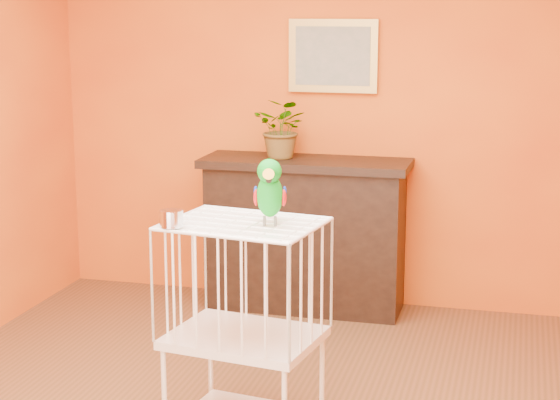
# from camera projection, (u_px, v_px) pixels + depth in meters

# --- Properties ---
(room_shell) EXTENTS (4.50, 4.50, 4.50)m
(room_shell) POSITION_uv_depth(u_px,v_px,m) (238.00, 117.00, 4.34)
(room_shell) COLOR orange
(room_shell) RESTS_ON ground
(console_cabinet) EXTENTS (1.43, 0.51, 1.06)m
(console_cabinet) POSITION_uv_depth(u_px,v_px,m) (305.00, 234.00, 6.49)
(console_cabinet) COLOR black
(console_cabinet) RESTS_ON ground
(potted_plant) EXTENTS (0.45, 0.48, 0.32)m
(potted_plant) POSITION_uv_depth(u_px,v_px,m) (284.00, 135.00, 6.41)
(potted_plant) COLOR #26722D
(potted_plant) RESTS_ON console_cabinet
(framed_picture) EXTENTS (0.62, 0.04, 0.50)m
(framed_picture) POSITION_uv_depth(u_px,v_px,m) (333.00, 56.00, 6.41)
(framed_picture) COLOR gold
(framed_picture) RESTS_ON room_shell
(birdcage) EXTENTS (0.77, 0.64, 1.08)m
(birdcage) POSITION_uv_depth(u_px,v_px,m) (244.00, 327.00, 4.54)
(birdcage) COLOR white
(birdcage) RESTS_ON ground
(feed_cup) EXTENTS (0.11, 0.11, 0.08)m
(feed_cup) POSITION_uv_depth(u_px,v_px,m) (171.00, 218.00, 4.33)
(feed_cup) COLOR silver
(feed_cup) RESTS_ON birdcage
(parrot) EXTENTS (0.17, 0.29, 0.32)m
(parrot) POSITION_uv_depth(u_px,v_px,m) (270.00, 191.00, 4.35)
(parrot) COLOR #59544C
(parrot) RESTS_ON birdcage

